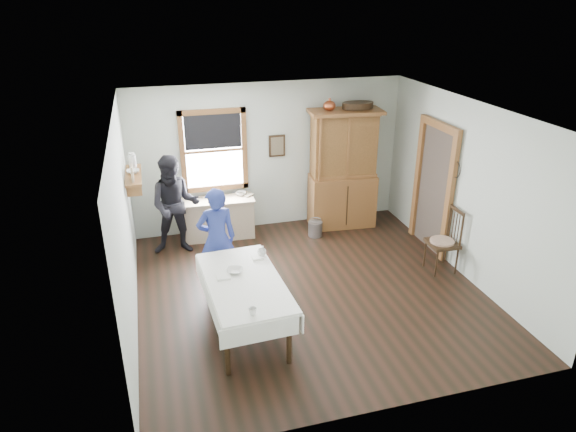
{
  "coord_description": "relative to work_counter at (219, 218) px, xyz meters",
  "views": [
    {
      "loc": [
        -2.08,
        -6.28,
        4.15
      ],
      "look_at": [
        -0.25,
        0.3,
        1.13
      ],
      "focal_mm": 32.0,
      "sensor_mm": 36.0,
      "label": 1
    }
  ],
  "objects": [
    {
      "name": "room",
      "position": [
        1.02,
        -2.19,
        0.98
      ],
      "size": [
        5.01,
        5.01,
        2.7
      ],
      "color": "black",
      "rests_on": "ground"
    },
    {
      "name": "doorway",
      "position": [
        3.47,
        -1.34,
        0.8
      ],
      "size": [
        0.09,
        1.14,
        2.22
      ],
      "color": "#433830",
      "rests_on": "room"
    },
    {
      "name": "table_cup_a",
      "position": [
        0.28,
        -2.28,
        0.42
      ],
      "size": [
        0.16,
        0.16,
        0.1
      ],
      "primitive_type": "imported",
      "rotation": [
        0.0,
        0.0,
        0.32
      ],
      "color": "silver",
      "rests_on": "dining_table"
    },
    {
      "name": "work_counter",
      "position": [
        0.0,
        0.0,
        0.0
      ],
      "size": [
        1.31,
        0.55,
        0.73
      ],
      "primitive_type": "cube",
      "rotation": [
        0.0,
        0.0,
        -0.05
      ],
      "color": "tan",
      "rests_on": "room"
    },
    {
      "name": "rug_beater",
      "position": [
        3.47,
        -1.89,
        1.35
      ],
      "size": [
        0.01,
        0.27,
        0.27
      ],
      "primitive_type": "torus",
      "rotation": [
        0.0,
        1.57,
        0.0
      ],
      "color": "black",
      "rests_on": "room"
    },
    {
      "name": "figure_dark",
      "position": [
        -0.76,
        -0.38,
        0.43
      ],
      "size": [
        0.85,
        0.7,
        1.59
      ],
      "primitive_type": "imported",
      "rotation": [
        0.0,
        0.0,
        -0.14
      ],
      "color": "black",
      "rests_on": "room"
    },
    {
      "name": "china_hutch",
      "position": [
        2.33,
        -0.08,
        0.74
      ],
      "size": [
        1.35,
        0.72,
        2.22
      ],
      "primitive_type": "cube",
      "rotation": [
        0.0,
        0.0,
        -0.08
      ],
      "color": "brown",
      "rests_on": "room"
    },
    {
      "name": "pail",
      "position": [
        1.7,
        -0.43,
        -0.23
      ],
      "size": [
        0.32,
        0.32,
        0.28
      ],
      "primitive_type": "cube",
      "rotation": [
        0.0,
        0.0,
        0.3
      ],
      "color": "gray",
      "rests_on": "room"
    },
    {
      "name": "counter_book",
      "position": [
        0.46,
        0.03,
        0.38
      ],
      "size": [
        0.24,
        0.26,
        0.02
      ],
      "primitive_type": "imported",
      "rotation": [
        0.0,
        0.0,
        0.58
      ],
      "color": "brown",
      "rests_on": "work_counter"
    },
    {
      "name": "table_cup_b",
      "position": [
        -0.13,
        -3.64,
        0.42
      ],
      "size": [
        0.12,
        0.12,
        0.09
      ],
      "primitive_type": "imported",
      "rotation": [
        0.0,
        0.0,
        0.31
      ],
      "color": "silver",
      "rests_on": "dining_table"
    },
    {
      "name": "woman_blue",
      "position": [
        -0.26,
        -1.71,
        0.37
      ],
      "size": [
        0.56,
        0.39,
        1.48
      ],
      "primitive_type": "imported",
      "rotation": [
        0.0,
        0.0,
        3.21
      ],
      "color": "navy",
      "rests_on": "room"
    },
    {
      "name": "counter_bowl",
      "position": [
        0.44,
        0.1,
        0.4
      ],
      "size": [
        0.2,
        0.2,
        0.06
      ],
      "primitive_type": "imported",
      "rotation": [
        0.0,
        0.0,
        -0.09
      ],
      "color": "silver",
      "rests_on": "work_counter"
    },
    {
      "name": "window",
      "position": [
        0.02,
        0.27,
        1.27
      ],
      "size": [
        1.18,
        0.07,
        1.48
      ],
      "color": "white",
      "rests_on": "room"
    },
    {
      "name": "wall_shelf",
      "position": [
        -1.35,
        -0.66,
        1.21
      ],
      "size": [
        0.24,
        1.0,
        0.44
      ],
      "color": "brown",
      "rests_on": "room"
    },
    {
      "name": "dining_table",
      "position": [
        -0.08,
        -2.87,
        0.0
      ],
      "size": [
        1.07,
        1.9,
        0.74
      ],
      "primitive_type": "cube",
      "rotation": [
        0.0,
        0.0,
        0.05
      ],
      "color": "white",
      "rests_on": "room"
    },
    {
      "name": "table_bowl",
      "position": [
        -0.16,
        -2.64,
        0.4
      ],
      "size": [
        0.29,
        0.29,
        0.06
      ],
      "primitive_type": "imported",
      "rotation": [
        0.0,
        0.0,
        -0.3
      ],
      "color": "silver",
      "rests_on": "dining_table"
    },
    {
      "name": "spindle_chair",
      "position": [
        3.24,
        -2.16,
        0.16
      ],
      "size": [
        0.5,
        0.5,
        1.05
      ],
      "primitive_type": "cube",
      "rotation": [
        0.0,
        0.0,
        -0.04
      ],
      "color": "#312111",
      "rests_on": "room"
    },
    {
      "name": "framed_picture",
      "position": [
        1.17,
        0.27,
        1.18
      ],
      "size": [
        0.3,
        0.04,
        0.4
      ],
      "primitive_type": "cube",
      "color": "#312111",
      "rests_on": "room"
    },
    {
      "name": "shelf_bowl",
      "position": [
        -1.35,
        -0.64,
        1.23
      ],
      "size": [
        0.22,
        0.22,
        0.05
      ],
      "primitive_type": "imported",
      "color": "silver",
      "rests_on": "wall_shelf"
    },
    {
      "name": "wicker_basket",
      "position": [
        1.88,
        -0.17,
        -0.27
      ],
      "size": [
        0.36,
        0.29,
        0.19
      ],
      "primitive_type": "cube",
      "rotation": [
        0.0,
        0.0,
        0.19
      ],
      "color": "olive",
      "rests_on": "room"
    }
  ]
}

